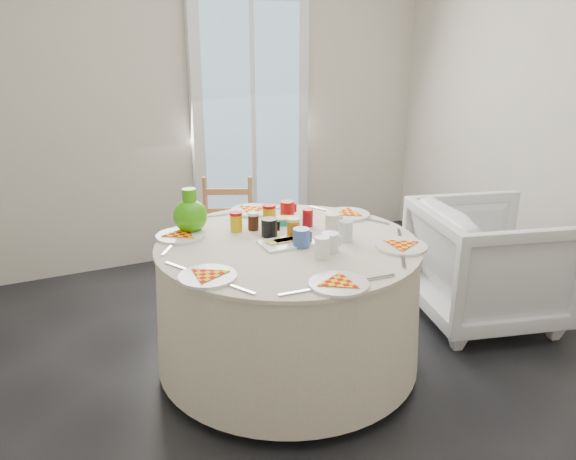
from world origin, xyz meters
name	(u,v)px	position (x,y,z in m)	size (l,w,h in m)	color
floor	(321,371)	(0.00, 0.00, 0.00)	(4.00, 4.00, 0.00)	black
wall_back	(201,97)	(0.00, 2.00, 1.30)	(4.00, 0.02, 2.60)	#BCB5A3
glass_door	(251,126)	(0.40, 1.95, 1.05)	(1.00, 0.08, 2.10)	silver
table	(288,304)	(-0.13, 0.14, 0.38)	(1.41, 1.41, 0.71)	beige
wooden_chair	(227,232)	(-0.12, 1.15, 0.47)	(0.37, 0.35, 0.83)	#B07444
armchair	(488,263)	(1.24, 0.08, 0.39)	(0.82, 0.77, 0.85)	silver
place_settings	(288,235)	(-0.13, 0.14, 0.77)	(1.42, 1.42, 0.03)	silver
jar_cluster	(271,214)	(-0.13, 0.37, 0.82)	(0.45, 0.22, 0.13)	#A38120
butter_tub	(287,216)	(-0.02, 0.41, 0.79)	(0.11, 0.08, 0.04)	#138E81
green_pitcher	(190,208)	(-0.54, 0.51, 0.87)	(0.18, 0.18, 0.24)	#38A20C
cheese_platter	(288,237)	(-0.15, 0.12, 0.77)	(0.28, 0.18, 0.04)	silver
mugs_glasses	(310,224)	(0.00, 0.15, 0.81)	(0.65, 0.65, 0.12)	#A29E9E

